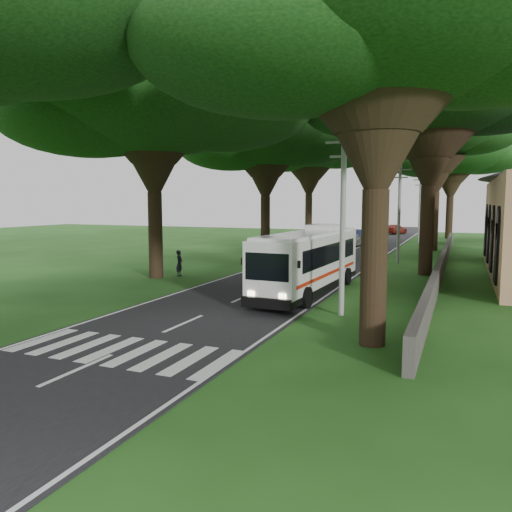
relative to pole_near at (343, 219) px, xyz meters
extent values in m
plane|color=#1C4814|center=(-5.50, -6.00, -4.18)|extent=(140.00, 140.00, 0.00)
cube|color=black|center=(-5.50, 19.00, -4.17)|extent=(8.00, 120.00, 0.04)
cube|color=silver|center=(-5.50, -8.00, -4.18)|extent=(8.00, 3.00, 0.01)
cube|color=#383533|center=(3.50, 18.00, -3.58)|extent=(0.35, 50.00, 1.20)
cylinder|color=gray|center=(0.00, 0.00, -0.18)|extent=(0.24, 0.24, 8.00)
cube|color=gray|center=(0.00, 0.00, 3.22)|extent=(1.60, 0.10, 0.10)
cube|color=gray|center=(0.00, 0.00, 2.62)|extent=(1.20, 0.10, 0.10)
cylinder|color=gray|center=(0.00, 20.00, -0.18)|extent=(0.24, 0.24, 8.00)
cube|color=gray|center=(0.00, 20.00, 3.22)|extent=(1.60, 0.10, 0.10)
cube|color=gray|center=(0.00, 20.00, 2.62)|extent=(1.20, 0.10, 0.10)
cylinder|color=gray|center=(0.00, 40.00, -0.18)|extent=(0.24, 0.24, 8.00)
cube|color=gray|center=(0.00, 40.00, 3.22)|extent=(1.60, 0.10, 0.10)
cube|color=gray|center=(0.00, 40.00, 2.62)|extent=(1.20, 0.10, 0.10)
cylinder|color=black|center=(-13.50, 6.00, -1.43)|extent=(0.90, 0.90, 5.49)
cone|color=black|center=(-13.50, 6.00, 3.21)|extent=(3.20, 3.20, 3.80)
ellipsoid|color=black|center=(-13.50, 6.00, 7.03)|extent=(16.20, 16.20, 6.80)
cylinder|color=black|center=(-13.00, 24.00, -1.46)|extent=(0.90, 0.90, 5.44)
cone|color=black|center=(-13.00, 24.00, 3.16)|extent=(3.20, 3.20, 3.80)
ellipsoid|color=black|center=(-13.00, 24.00, 6.91)|extent=(14.16, 14.16, 5.95)
cylinder|color=black|center=(-14.00, 42.00, -1.24)|extent=(0.90, 0.90, 5.88)
cone|color=black|center=(-14.00, 42.00, 3.60)|extent=(3.20, 3.20, 3.80)
ellipsoid|color=black|center=(-14.00, 42.00, 7.88)|extent=(14.74, 14.74, 6.19)
cylinder|color=black|center=(2.00, -4.00, -1.52)|extent=(0.90, 0.90, 5.33)
cone|color=black|center=(2.00, -4.00, 3.05)|extent=(3.20, 3.20, 3.80)
ellipsoid|color=black|center=(2.00, -4.00, 6.65)|extent=(13.68, 13.68, 5.74)
cylinder|color=black|center=(2.50, 14.00, -1.21)|extent=(0.90, 0.90, 5.94)
cone|color=black|center=(2.50, 14.00, 3.66)|extent=(3.20, 3.20, 3.80)
ellipsoid|color=black|center=(2.50, 14.00, 8.02)|extent=(14.79, 14.79, 6.21)
cylinder|color=black|center=(2.00, 32.00, -1.24)|extent=(0.90, 0.90, 5.88)
cone|color=black|center=(2.00, 32.00, 3.60)|extent=(3.20, 3.20, 3.80)
ellipsoid|color=black|center=(2.00, 32.00, 7.88)|extent=(12.65, 12.65, 5.31)
cylinder|color=black|center=(3.00, 50.00, -1.40)|extent=(0.90, 0.90, 5.55)
cone|color=black|center=(3.00, 50.00, 3.27)|extent=(3.20, 3.20, 3.80)
ellipsoid|color=black|center=(3.00, 50.00, 7.16)|extent=(14.62, 14.62, 6.14)
cube|color=white|center=(-2.80, 4.45, -2.39)|extent=(2.79, 11.28, 2.75)
cube|color=black|center=(-2.79, 4.73, -1.99)|extent=(2.77, 9.23, 1.03)
cube|color=black|center=(-2.80, 4.45, -3.71)|extent=(2.83, 11.32, 0.33)
cube|color=red|center=(-2.80, 4.45, -3.01)|extent=(2.79, 10.16, 0.17)
cube|color=white|center=(-2.80, 4.45, -0.95)|extent=(2.58, 10.71, 0.17)
cylinder|color=black|center=(-4.12, 0.77, -3.67)|extent=(0.37, 1.04, 1.03)
cylinder|color=black|center=(-1.79, 0.68, -3.67)|extent=(0.37, 1.04, 1.03)
cylinder|color=black|center=(-3.82, 8.04, -3.67)|extent=(0.37, 1.04, 1.03)
cylinder|color=black|center=(-1.49, 7.94, -3.67)|extent=(0.37, 1.04, 1.03)
imported|color=silver|center=(-6.30, 33.03, -3.42)|extent=(2.93, 4.60, 1.46)
imported|color=navy|center=(-7.57, 41.98, -3.47)|extent=(1.52, 4.15, 1.36)
imported|color=maroon|center=(-4.70, 56.81, -3.44)|extent=(3.37, 5.23, 1.41)
imported|color=black|center=(-12.48, 7.20, -3.32)|extent=(0.50, 0.68, 1.72)
camera|label=1|loc=(4.74, -21.04, 0.74)|focal=35.00mm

